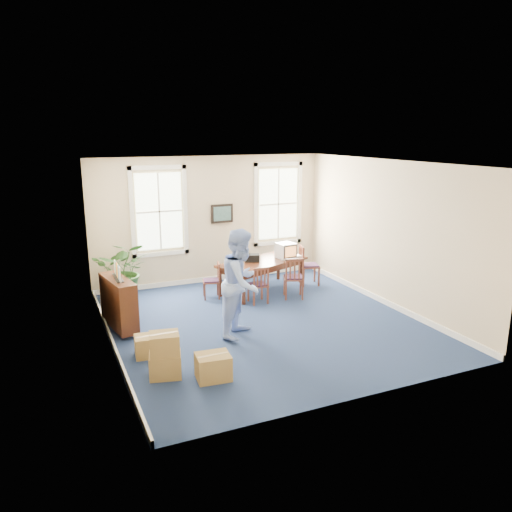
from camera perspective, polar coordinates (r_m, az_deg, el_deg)
name	(u,v)px	position (r m, az deg, el deg)	size (l,w,h in m)	color
floor	(263,323)	(10.22, 0.85, -7.62)	(6.50, 6.50, 0.00)	navy
ceiling	(264,163)	(9.52, 0.92, 10.59)	(6.50, 6.50, 0.00)	white
wall_back	(210,220)	(12.71, -5.24, 4.13)	(6.50, 6.50, 0.00)	beige
wall_front	(362,294)	(7.03, 12.02, -4.27)	(6.50, 6.50, 0.00)	beige
wall_left	(105,262)	(8.95, -16.85, -0.61)	(6.50, 6.50, 0.00)	beige
wall_right	(388,234)	(11.30, 14.86, 2.48)	(6.50, 6.50, 0.00)	beige
baseboard_back	(212,278)	(13.04, -5.05, -2.57)	(6.00, 0.04, 0.12)	white
baseboard_left	(113,344)	(9.45, -16.00, -9.67)	(0.04, 6.50, 0.12)	white
baseboard_right	(383,300)	(11.68, 14.27, -4.95)	(0.04, 6.50, 0.12)	white
window_left	(159,211)	(12.30, -11.01, 5.02)	(1.40, 0.12, 2.20)	white
window_right	(278,204)	(13.37, 2.54, 5.96)	(1.40, 0.12, 2.20)	white
wall_picture	(222,214)	(12.74, -3.90, 4.86)	(0.58, 0.06, 0.48)	black
conference_table	(262,276)	(12.09, 0.73, -2.29)	(2.21, 1.00, 0.75)	#462112
crt_tv	(286,250)	(12.26, 3.41, 0.64)	(0.41, 0.44, 0.37)	#B7B7BC
game_console	(297,256)	(12.39, 4.75, -0.01)	(0.15, 0.18, 0.05)	white
equipment_bag	(252,258)	(11.91, -0.46, -0.22)	(0.35, 0.23, 0.18)	black
chair_near_left	(258,284)	(11.23, 0.22, -3.25)	(0.39, 0.39, 0.87)	brown
chair_near_right	(293,277)	(11.60, 4.31, -2.43)	(0.44, 0.44, 0.99)	brown
chair_end_left	(211,280)	(11.61, -5.15, -2.80)	(0.38, 0.38, 0.84)	brown
chair_end_right	(309,265)	(12.63, 6.13, -1.05)	(0.45, 0.45, 1.01)	brown
man	(242,283)	(9.34, -1.65, -3.08)	(1.00, 0.77, 2.05)	#96B7FE
credenza	(119,306)	(10.09, -15.40, -5.49)	(0.35, 1.24, 0.98)	#462112
brochure_rack	(118,274)	(9.90, -15.53, -1.95)	(0.13, 0.72, 0.32)	#99999E
potted_plant	(123,271)	(11.74, -14.92, -1.62)	(1.26, 1.10, 1.40)	#23471A
cardboard_boxes	(175,349)	(8.22, -9.23, -10.50)	(1.33, 1.33, 0.76)	#A58145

